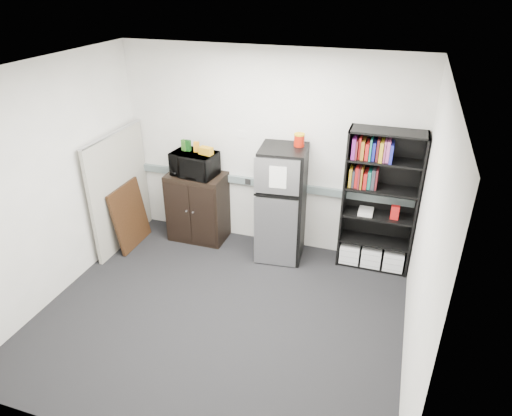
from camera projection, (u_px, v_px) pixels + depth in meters
The scene contains 18 objects.
floor at pixel (221, 314), 5.20m from camera, with size 4.00×4.00×0.00m, color black.
wall_back at pixel (267, 152), 6.05m from camera, with size 4.00×0.02×2.70m, color silver.
wall_right at pixel (425, 242), 4.02m from camera, with size 0.02×3.50×2.70m, color silver.
wall_left at pixel (52, 184), 5.13m from camera, with size 0.02×3.50×2.70m, color silver.
ceiling at pixel (209, 72), 3.96m from camera, with size 4.00×3.50×0.02m, color white.
electrical_raceway at pixel (266, 183), 6.24m from camera, with size 3.92×0.05×0.10m, color slate.
wall_note at pixel (242, 135), 6.05m from camera, with size 0.14×0.00×0.10m, color white.
bookshelf at pixel (379, 203), 5.68m from camera, with size 0.90×0.34×1.85m.
cubicle_partition at pixel (120, 190), 6.26m from camera, with size 0.06×1.30×1.62m.
cabinet at pixel (198, 207), 6.50m from camera, with size 0.80×0.53×1.00m.
microwave at pixel (195, 164), 6.18m from camera, with size 0.59×0.40×0.33m, color black.
snack_box_a at pixel (184, 145), 6.14m from camera, with size 0.07×0.05×0.15m, color #2A5F1B.
snack_box_b at pixel (188, 146), 6.13m from camera, with size 0.07×0.05×0.15m, color #0C380E.
snack_box_c at pixel (197, 147), 6.09m from camera, with size 0.07×0.05×0.14m, color orange.
snack_bag at pixel (206, 151), 6.02m from camera, with size 0.18×0.10×0.10m, color #C48813.
refrigerator at pixel (282, 204), 5.96m from camera, with size 0.64×0.66×1.55m.
coffee_can at pixel (299, 139), 5.62m from camera, with size 0.13×0.13×0.18m.
framed_poster at pixel (130, 216), 6.36m from camera, with size 0.18×0.70×0.89m.
Camera 1 is at (1.65, -3.73, 3.48)m, focal length 32.00 mm.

